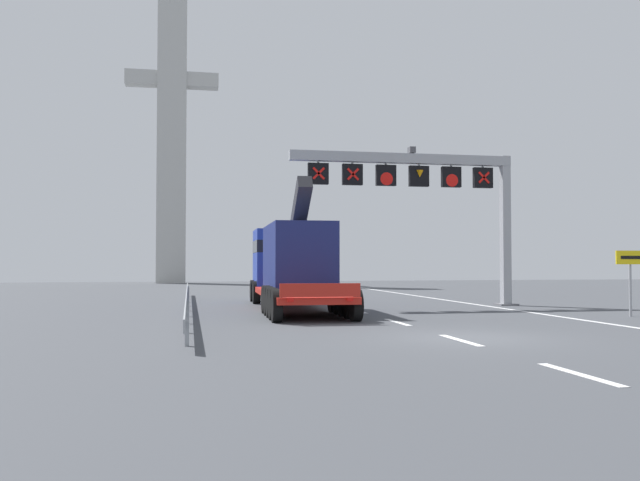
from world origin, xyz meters
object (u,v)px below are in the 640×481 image
object	(u,v)px
heavy_haul_truck_red	(290,263)
bridge_pylon_distant	(172,115)
exit_sign_yellow	(631,268)
overhead_lane_gantry	(430,184)

from	to	relation	value
heavy_haul_truck_red	bridge_pylon_distant	bearing A→B (deg)	99.18
bridge_pylon_distant	exit_sign_yellow	bearing A→B (deg)	-68.65
heavy_haul_truck_red	bridge_pylon_distant	world-z (taller)	bridge_pylon_distant
exit_sign_yellow	bridge_pylon_distant	xyz separation A→B (m)	(-17.83, 45.62, 14.75)
overhead_lane_gantry	heavy_haul_truck_red	world-z (taller)	overhead_lane_gantry
overhead_lane_gantry	bridge_pylon_distant	bearing A→B (deg)	108.19
overhead_lane_gantry	heavy_haul_truck_red	distance (m)	7.42
exit_sign_yellow	bridge_pylon_distant	size ratio (longest dim) A/B	0.08
overhead_lane_gantry	heavy_haul_truck_red	bearing A→B (deg)	178.08
heavy_haul_truck_red	bridge_pylon_distant	size ratio (longest dim) A/B	0.44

